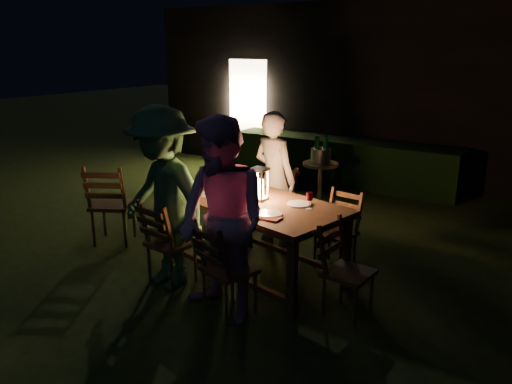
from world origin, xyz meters
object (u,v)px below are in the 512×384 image
Objects in this scene: chair_end at (346,287)px; person_house_side at (274,179)px; dining_table at (253,207)px; chair_near_right at (228,285)px; chair_far_right at (336,245)px; bottle_bucket_a at (317,152)px; lantern at (259,186)px; side_table at (320,168)px; bottle_bucket_b at (325,152)px; person_opp_left at (163,199)px; person_opp_right at (222,221)px; chair_spare at (113,218)px; ice_bucket at (321,156)px; bottle_table at (237,183)px; chair_far_left at (271,221)px; chair_near_left at (171,257)px.

chair_end is 1.95m from person_house_side.
dining_table is 0.94m from person_house_side.
person_house_side is at bearing -123.14° from chair_end.
chair_near_right is at bearing 119.46° from person_house_side.
bottle_bucket_a reaches higher than chair_far_right.
chair_end is at bearing -58.94° from bottle_bucket_a.
lantern is 2.44m from bottle_bucket_a.
bottle_bucket_b is (0.05, 0.04, 0.25)m from side_table.
dining_table is 0.95m from person_opp_left.
chair_spare is at bearing 175.03° from person_opp_right.
person_opp_right is 3.42m from ice_bucket.
bottle_table reaches higher than chair_near_right.
person_opp_right is at bearing 80.89° from chair_far_right.
chair_far_left is at bearing -88.31° from bottle_bucket_b.
chair_end is (0.50, -0.90, 0.01)m from chair_far_right.
chair_near_right is 3.39m from side_table.
person_opp_right is 5.81× the size of bottle_bucket_b.
chair_far_left is at bearing -86.49° from ice_bucket.
chair_near_right is at bearing 80.70° from chair_far_right.
bottle_bucket_b is at bearing 98.78° from lantern.
chair_near_left is 3.02× the size of bottle_bucket_b.
person_opp_right is at bearing -0.00° from person_opp_left.
chair_spare is 2.42m from person_opp_right.
bottle_table reaches higher than chair_end.
chair_far_left is 1.12× the size of chair_far_right.
person_opp_left is 2.59× the size of side_table.
person_opp_left reaches higher than side_table.
chair_far_left is at bearing 125.98° from chair_near_right.
bottle_bucket_a is (-1.12, 1.79, 0.61)m from chair_far_right.
chair_end reaches higher than dining_table.
chair_far_left is 1.65m from side_table.
chair_near_left is 2.76× the size of lantern.
bottle_table is at bearing -86.98° from side_table.
bottle_bucket_a is (-0.48, 2.38, -0.12)m from lantern.
person_opp_left is at bearing -94.46° from ice_bucket.
chair_end reaches higher than side_table.
bottle_table is at bearing 103.71° from person_house_side.
dining_table is 2.49m from side_table.
side_table is 2.26× the size of bottle_bucket_a.
dining_table is 1.18× the size of person_opp_left.
chair_near_right is 3.42m from ice_bucket.
person_opp_left reaches higher than chair_near_left.
person_opp_right reaches higher than chair_near_left.
chair_spare is at bearing 24.08° from chair_far_right.
chair_near_left is at bearing -47.12° from chair_spare.
bottle_bucket_b is at bearing 38.66° from side_table.
bottle_table is at bearing 176.87° from lantern.
chair_near_left is 3.17m from ice_bucket.
dining_table is 7.34× the size of ice_bucket.
person_house_side is at bearing 110.41° from lantern.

